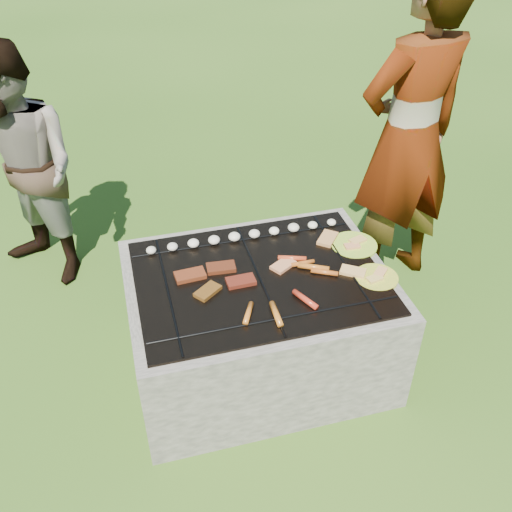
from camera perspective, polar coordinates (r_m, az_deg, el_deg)
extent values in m
plane|color=#214812|center=(3.24, 0.24, -10.47)|extent=(60.00, 60.00, 0.00)
cube|color=#A79F94|center=(3.32, -1.63, -1.91)|extent=(1.30, 0.18, 0.60)
cube|color=#9E958C|center=(2.75, 2.58, -12.30)|extent=(1.30, 0.18, 0.60)
cube|color=#9E988C|center=(2.97, -10.36, -8.48)|extent=(0.18, 0.64, 0.60)
cube|color=gray|center=(3.18, 10.06, -4.69)|extent=(0.18, 0.64, 0.60)
cube|color=black|center=(3.06, 0.25, -7.44)|extent=(0.94, 0.64, 0.48)
sphere|color=#FF5914|center=(2.91, 0.26, -4.34)|extent=(0.10, 0.10, 0.10)
cube|color=black|center=(2.82, 0.27, -2.12)|extent=(1.20, 0.90, 0.01)
cylinder|color=black|center=(2.76, -8.80, -3.54)|extent=(0.01, 0.88, 0.01)
cylinder|color=black|center=(2.82, 0.27, -2.02)|extent=(0.01, 0.88, 0.01)
cylinder|color=black|center=(2.94, 8.74, -0.55)|extent=(0.01, 0.88, 0.01)
cylinder|color=black|center=(2.59, 2.17, -6.33)|extent=(1.18, 0.01, 0.01)
cylinder|color=black|center=(3.06, -1.33, 1.61)|extent=(1.18, 0.01, 0.01)
ellipsoid|color=beige|center=(3.01, -10.44, 0.57)|extent=(0.05, 0.05, 0.04)
ellipsoid|color=beige|center=(3.01, -8.35, 0.92)|extent=(0.06, 0.06, 0.04)
ellipsoid|color=#F1E4CC|center=(3.02, -6.28, 1.28)|extent=(0.06, 0.06, 0.04)
ellipsoid|color=silver|center=(3.03, -4.22, 1.61)|extent=(0.06, 0.06, 0.04)
ellipsoid|color=silver|center=(3.05, -2.18, 1.94)|extent=(0.06, 0.06, 0.05)
ellipsoid|color=beige|center=(3.07, -0.16, 2.24)|extent=(0.06, 0.06, 0.04)
ellipsoid|color=white|center=(3.10, 1.82, 2.52)|extent=(0.06, 0.06, 0.04)
ellipsoid|color=beige|center=(3.13, 3.78, 2.86)|extent=(0.06, 0.06, 0.04)
ellipsoid|color=white|center=(3.16, 5.69, 3.10)|extent=(0.05, 0.05, 0.04)
ellipsoid|color=silver|center=(3.20, 7.56, 3.36)|extent=(0.05, 0.05, 0.04)
cube|color=#9F3F1C|center=(2.82, -6.60, -1.91)|extent=(0.16, 0.10, 0.02)
cube|color=maroon|center=(2.86, -3.52, -1.16)|extent=(0.15, 0.09, 0.02)
cube|color=#935F1A|center=(2.72, -4.85, -3.52)|extent=(0.15, 0.14, 0.02)
cube|color=maroon|center=(2.77, -1.53, -2.53)|extent=(0.14, 0.08, 0.02)
cylinder|color=red|center=(2.92, 3.63, -0.23)|extent=(0.14, 0.07, 0.03)
cylinder|color=#C96621|center=(2.89, 4.69, -0.71)|extent=(0.12, 0.02, 0.02)
cylinder|color=orange|center=(2.86, 5.77, -1.12)|extent=(0.15, 0.10, 0.03)
cylinder|color=#BB491E|center=(2.84, 6.87, -1.62)|extent=(0.13, 0.08, 0.02)
cylinder|color=red|center=(2.67, 4.95, -4.35)|extent=(0.09, 0.15, 0.03)
cylinder|color=orange|center=(2.59, -0.78, -5.75)|extent=(0.08, 0.14, 0.03)
cylinder|color=orange|center=(2.59, 2.03, -5.82)|extent=(0.03, 0.16, 0.03)
cube|color=tan|center=(2.88, 2.73, -0.92)|extent=(0.15, 0.13, 0.02)
cube|color=#F6DA7E|center=(2.87, 9.68, -1.53)|extent=(0.14, 0.13, 0.02)
cube|color=tan|center=(3.08, 7.17, 1.76)|extent=(0.15, 0.16, 0.02)
cylinder|color=yellow|center=(3.07, 9.76, 1.06)|extent=(0.28, 0.28, 0.02)
cube|color=tan|center=(3.05, 9.59, 0.99)|extent=(0.08, 0.05, 0.01)
cube|color=tan|center=(3.09, 10.15, 1.56)|extent=(0.10, 0.08, 0.01)
cylinder|color=yellow|center=(2.88, 11.94, -2.12)|extent=(0.27, 0.27, 0.01)
cube|color=#E6D376|center=(2.85, 11.78, -2.23)|extent=(0.09, 0.06, 0.01)
cube|color=#FAD980|center=(2.90, 12.34, -1.57)|extent=(0.09, 0.09, 0.01)
imported|color=gray|center=(3.44, 15.07, 11.33)|extent=(0.78, 0.59, 1.93)
imported|color=gray|center=(3.68, -22.16, 7.80)|extent=(0.91, 0.93, 1.51)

